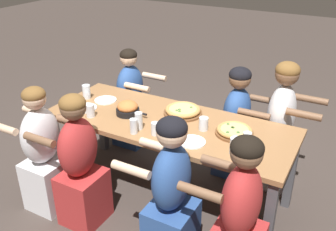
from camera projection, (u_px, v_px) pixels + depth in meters
The scene contains 25 objects.
ground_plane at pixel (168, 193), 3.46m from camera, with size 18.00×18.00×0.00m, color #423833.
dining_table at pixel (168, 130), 3.17m from camera, with size 2.11×0.82×0.75m.
pizza_board_main at pixel (183, 111), 3.24m from camera, with size 0.33×0.33×0.06m.
pizza_board_second at pixel (234, 131), 2.92m from camera, with size 0.30×0.30×0.05m.
skillet_bowl at pixel (128, 108), 3.22m from camera, with size 0.29×0.20×0.12m.
empty_plate_a at pixel (106, 100), 3.50m from camera, with size 0.21×0.21×0.02m.
empty_plate_b at pixel (85, 108), 3.34m from camera, with size 0.22×0.22×0.02m.
empty_plate_c at pixel (192, 142), 2.81m from camera, with size 0.21×0.21×0.02m.
cocktail_glass_blue at pixel (179, 126), 2.95m from camera, with size 0.08×0.08×0.11m.
drinking_glass_a at pixel (87, 92), 3.53m from camera, with size 0.07×0.07×0.13m.
drinking_glass_b at pixel (139, 122), 2.98m from camera, with size 0.06×0.06×0.14m.
drinking_glass_c at pixel (155, 129), 2.90m from camera, with size 0.06×0.06×0.10m.
drinking_glass_d at pixel (204, 124), 2.97m from camera, with size 0.08×0.08×0.11m.
drinking_glass_e at pixel (247, 141), 2.72m from camera, with size 0.06×0.06×0.13m.
drinking_glass_f at pixel (134, 127), 2.92m from camera, with size 0.06×0.06×0.12m.
drinking_glass_g at pixel (251, 156), 2.54m from camera, with size 0.08×0.08×0.13m.
drinking_glass_h at pixel (235, 147), 2.65m from camera, with size 0.08×0.08×0.13m.
drinking_glass_i at pixel (90, 111), 3.18m from camera, with size 0.07×0.07×0.11m.
diner_near_right at pixel (239, 222), 2.37m from camera, with size 0.51×0.40×1.14m.
diner_far_midright at pixel (236, 126), 3.56m from camera, with size 0.51×0.40×1.10m.
diner_far_left at pixel (131, 102), 4.09m from camera, with size 0.51×0.40×1.09m.
diner_far_right at pixel (279, 131), 3.36m from camera, with size 0.51×0.40×1.21m.
diner_near_midright at pixel (171, 197), 2.58m from camera, with size 0.51×0.40×1.15m.
diner_near_midleft at pixel (80, 166), 2.93m from camera, with size 0.51×0.40×1.13m.
diner_near_left at pixel (44, 155), 3.11m from camera, with size 0.51×0.40×1.12m.
Camera 1 is at (1.34, -2.44, 2.18)m, focal length 40.00 mm.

